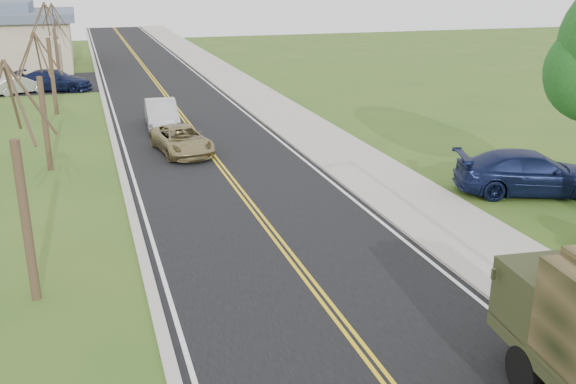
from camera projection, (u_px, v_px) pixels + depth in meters
name	position (u px, v px, depth m)	size (l,w,h in m)	color
road	(163.00, 91.00, 45.53)	(8.00, 120.00, 0.01)	black
curb_right	(220.00, 87.00, 46.70)	(0.30, 120.00, 0.12)	#9E998E
sidewalk_right	(243.00, 86.00, 47.21)	(3.20, 120.00, 0.10)	#9E998E
curb_left	(102.00, 94.00, 44.32)	(0.30, 120.00, 0.10)	#9E998E
bare_tree_a	(23.00, 202.00, 15.62)	(1.93, 2.26, 6.08)	#38281C
bare_tree_b	(44.00, 112.00, 26.48)	(1.83, 2.14, 5.73)	#38281C
bare_tree_c	(51.00, 67.00, 37.21)	(2.04, 2.39, 6.42)	#38281C
bare_tree_d	(56.00, 49.00, 48.10)	(1.88, 2.20, 5.91)	#38281C
suv_champagne	(182.00, 140.00, 29.59)	(2.08, 4.52, 1.26)	olive
sedan_silver	(161.00, 114.00, 34.48)	(1.59, 4.57, 1.51)	#B4B4B9
pickup_navy	(530.00, 173.00, 24.12)	(2.27, 5.57, 1.62)	#10183C
lot_car_silver	(20.00, 85.00, 44.40)	(1.29, 3.70, 1.22)	silver
lot_car_navy	(54.00, 80.00, 45.39)	(2.09, 5.14, 1.49)	black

